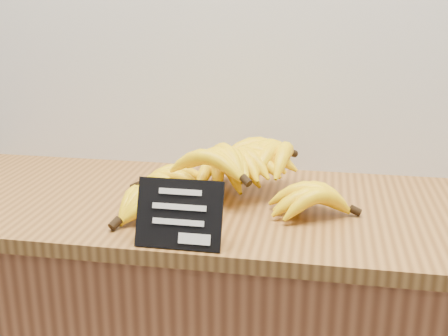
% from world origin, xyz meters
% --- Properties ---
extents(counter_top, '(1.40, 0.54, 0.03)m').
position_xyz_m(counter_top, '(0.07, 2.75, 0.92)').
color(counter_top, olive).
rests_on(counter_top, counter).
extents(chalkboard_sign, '(0.16, 0.05, 0.12)m').
position_xyz_m(chalkboard_sign, '(0.02, 2.52, 0.99)').
color(chalkboard_sign, black).
rests_on(chalkboard_sign, counter_top).
extents(banana_pile, '(0.54, 0.38, 0.12)m').
position_xyz_m(banana_pile, '(0.07, 2.76, 0.98)').
color(banana_pile, yellow).
rests_on(banana_pile, counter_top).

